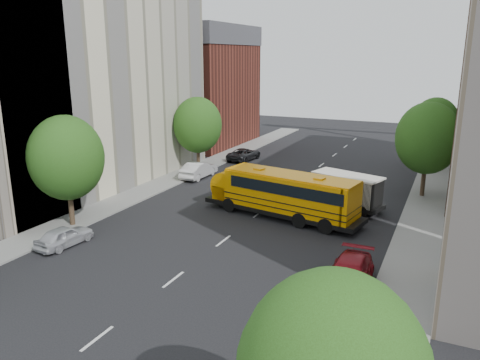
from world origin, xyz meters
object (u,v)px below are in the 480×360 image
Objects in this scene: school_bus at (280,192)px; parked_car_3 at (349,275)px; parked_car_5 at (420,154)px; street_tree_2 at (198,125)px; street_tree_4 at (428,138)px; parked_car_0 at (64,236)px; street_tree_1 at (66,158)px; parked_car_2 at (244,154)px; parked_car_1 at (199,170)px; safari_truck at (342,190)px; street_tree_5 at (435,124)px.

school_bus is 11.52m from parked_car_3.
street_tree_2 is at bearing -141.92° from parked_car_5.
parked_car_0 is at bearing -133.39° from street_tree_4.
street_tree_1 reaches higher than parked_car_2.
street_tree_2 is 1.58× the size of parked_car_1.
parked_car_2 is at bearing 123.56° from parked_car_3.
street_tree_1 is 16.19m from parked_car_1.
school_bus is 1.82× the size of safari_truck.
parked_car_3 is (7.08, -9.00, -1.20)m from school_bus.
street_tree_4 is 0.64× the size of school_bus.
parked_car_0 is 0.79× the size of parked_car_1.
school_bus is at bearing 32.33° from street_tree_1.
safari_truck is 1.71× the size of parked_car_5.
school_bus reaches higher than safari_truck.
parked_car_5 is at bearing -112.10° from parked_car_0.
street_tree_4 is 29.16m from parked_car_0.
school_bus is 3.29× the size of parked_car_0.
street_tree_2 reaches higher than parked_car_5.
street_tree_4 is 21.18m from parked_car_1.
street_tree_2 is 0.61× the size of school_bus.
street_tree_5 is at bearing 89.86° from safari_truck.
safari_truck reaches higher than parked_car_3.
street_tree_2 is 26.15m from parked_car_5.
safari_truck is (-5.59, -5.99, -3.58)m from street_tree_4.
safari_truck is (3.70, 3.96, -0.46)m from school_bus.
safari_truck is at bearing 167.21° from parked_car_1.
street_tree_4 is at bearing 57.05° from school_bus.
street_tree_4 is at bearing -172.70° from parked_car_1.
parked_car_5 is (4.19, 21.56, -0.82)m from safari_truck.
street_tree_5 is 5.56m from parked_car_5.
parked_car_0 is (2.20, -20.94, -4.17)m from street_tree_2.
school_bus is (-9.28, -9.95, -3.12)m from street_tree_4.
parked_car_3 is (-2.20, -18.95, -4.32)m from street_tree_4.
parked_car_1 is (1.40, -2.41, -4.03)m from street_tree_2.
street_tree_1 is 15.34m from school_bus.
parked_car_3 is 34.53m from parked_car_5.
street_tree_4 is 8.94m from safari_truck.
street_tree_4 reaches higher than parked_car_1.
safari_truck is (-5.59, -17.99, -3.21)m from street_tree_5.
parked_car_0 is at bearing -121.01° from street_tree_5.
street_tree_2 is at bearing -79.36° from parked_car_0.
street_tree_5 is 31.28m from parked_car_3.
parked_car_1 is 1.19× the size of parked_car_5.
street_tree_5 is 1.07× the size of safari_truck.
street_tree_1 is 1.57× the size of parked_car_2.
street_tree_5 is at bearing -67.56° from parked_car_5.
street_tree_4 is 1.16× the size of safari_truck.
school_bus is 13.65m from parked_car_1.
parked_car_1 is at bearing -59.88° from street_tree_2.
safari_truck is 1.39× the size of parked_car_2.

